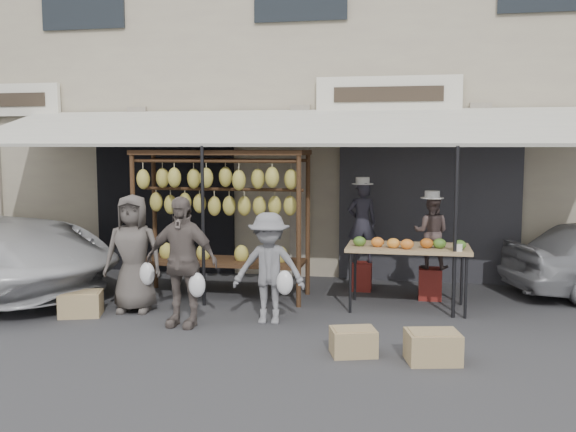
% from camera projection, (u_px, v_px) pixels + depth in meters
% --- Properties ---
extents(ground_plane, '(90.00, 90.00, 0.00)m').
position_uv_depth(ground_plane, '(252.00, 331.00, 7.97)').
color(ground_plane, '#2D2D30').
extents(shophouse, '(24.00, 6.15, 7.30)m').
position_uv_depth(shophouse, '(324.00, 83.00, 13.91)').
color(shophouse, gray).
rests_on(shophouse, ground_plane).
extents(awning, '(10.00, 2.35, 2.92)m').
position_uv_depth(awning, '(287.00, 128.00, 9.91)').
color(awning, '#B9B8AB').
rests_on(awning, ground_plane).
extents(banana_rack, '(2.60, 0.90, 2.24)m').
position_uv_depth(banana_rack, '(221.00, 195.00, 9.59)').
color(banana_rack, black).
rests_on(banana_rack, ground_plane).
extents(produce_table, '(1.70, 0.90, 1.04)m').
position_uv_depth(produce_table, '(408.00, 248.00, 8.94)').
color(produce_table, tan).
rests_on(produce_table, ground_plane).
extents(vendor_left, '(0.54, 0.43, 1.29)m').
position_uv_depth(vendor_left, '(362.00, 222.00, 10.13)').
color(vendor_left, '#26252F').
rests_on(vendor_left, stool_left).
extents(vendor_right, '(0.58, 0.49, 1.09)m').
position_uv_depth(vendor_right, '(431.00, 232.00, 9.55)').
color(vendor_right, '#4C3D3B').
rests_on(vendor_right, stool_right).
extents(customer_left, '(0.86, 0.62, 1.64)m').
position_uv_depth(customer_left, '(133.00, 253.00, 8.86)').
color(customer_left, '#504944').
rests_on(customer_left, ground_plane).
extents(customer_mid, '(1.02, 0.51, 1.67)m').
position_uv_depth(customer_mid, '(181.00, 261.00, 8.15)').
color(customer_mid, '#645852').
rests_on(customer_mid, ground_plane).
extents(customer_right, '(0.97, 0.61, 1.45)m').
position_uv_depth(customer_right, '(269.00, 268.00, 8.29)').
color(customer_right, slate).
rests_on(customer_right, ground_plane).
extents(stool_left, '(0.39, 0.39, 0.45)m').
position_uv_depth(stool_left, '(361.00, 276.00, 10.23)').
color(stool_left, maroon).
rests_on(stool_left, ground_plane).
extents(stool_right, '(0.37, 0.37, 0.47)m').
position_uv_depth(stool_right, '(430.00, 284.00, 9.63)').
color(stool_right, maroon).
rests_on(stool_right, ground_plane).
extents(crate_near_a, '(0.57, 0.49, 0.29)m').
position_uv_depth(crate_near_a, '(353.00, 342.00, 7.08)').
color(crate_near_a, tan).
rests_on(crate_near_a, ground_plane).
extents(crate_near_b, '(0.63, 0.53, 0.33)m').
position_uv_depth(crate_near_b, '(433.00, 347.00, 6.83)').
color(crate_near_b, tan).
rests_on(crate_near_b, ground_plane).
extents(crate_far, '(0.64, 0.56, 0.32)m').
position_uv_depth(crate_far, '(81.00, 304.00, 8.70)').
color(crate_far, tan).
rests_on(crate_far, ground_plane).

